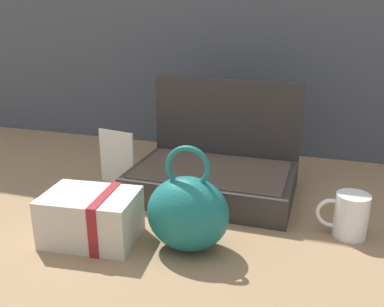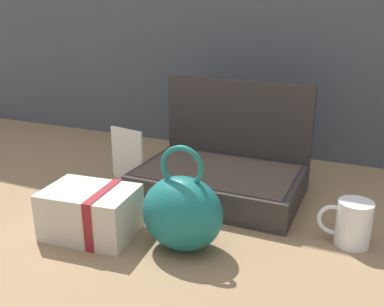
% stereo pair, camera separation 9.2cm
% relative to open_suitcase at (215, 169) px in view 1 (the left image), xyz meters
% --- Properties ---
extents(ground_plane, '(6.00, 6.00, 0.00)m').
position_rel_open_suitcase_xyz_m(ground_plane, '(-0.01, -0.18, -0.07)').
color(ground_plane, '#8C6D4C').
extents(open_suitcase, '(0.42, 0.29, 0.29)m').
position_rel_open_suitcase_xyz_m(open_suitcase, '(0.00, 0.00, 0.00)').
color(open_suitcase, '#332D2B').
rests_on(open_suitcase, ground_plane).
extents(teal_pouch_handbag, '(0.18, 0.14, 0.22)m').
position_rel_open_suitcase_xyz_m(teal_pouch_handbag, '(0.02, -0.30, 0.02)').
color(teal_pouch_handbag, '#196B66').
rests_on(teal_pouch_handbag, ground_plane).
extents(cream_toiletry_bag, '(0.21, 0.15, 0.11)m').
position_rel_open_suitcase_xyz_m(cream_toiletry_bag, '(-0.18, -0.33, -0.01)').
color(cream_toiletry_bag, beige).
rests_on(cream_toiletry_bag, ground_plane).
extents(coffee_mug, '(0.11, 0.07, 0.10)m').
position_rel_open_suitcase_xyz_m(coffee_mug, '(0.34, -0.14, -0.02)').
color(coffee_mug, white).
rests_on(coffee_mug, ground_plane).
extents(info_card_left, '(0.11, 0.03, 0.16)m').
position_rel_open_suitcase_xyz_m(info_card_left, '(-0.28, -0.03, 0.01)').
color(info_card_left, white).
rests_on(info_card_left, ground_plane).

